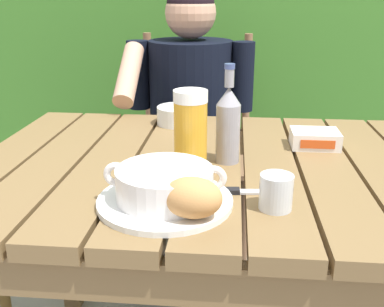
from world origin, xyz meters
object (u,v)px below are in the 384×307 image
(serving_plate, at_px, (165,201))
(table_knife, at_px, (238,191))
(soup_bowl, at_px, (165,183))
(bread_roll, at_px, (192,198))
(person_eating, at_px, (189,115))
(diner_bowl, at_px, (179,115))
(chair_near_diner, at_px, (194,149))
(water_glass_small, at_px, (276,192))
(butter_tub, at_px, (315,139))
(beer_bottle, at_px, (228,124))
(beer_glass, at_px, (191,130))

(serving_plate, distance_m, table_knife, 0.16)
(soup_bowl, distance_m, bread_roll, 0.09)
(person_eating, bearing_deg, diner_bowl, -89.49)
(chair_near_diner, xyz_separation_m, water_glass_small, (0.25, -1.10, 0.31))
(serving_plate, relative_size, bread_roll, 2.29)
(soup_bowl, relative_size, butter_tub, 1.92)
(bread_roll, xyz_separation_m, diner_bowl, (-0.10, 0.63, -0.02))
(bread_roll, distance_m, table_knife, 0.16)
(soup_bowl, xyz_separation_m, water_glass_small, (0.21, -0.00, -0.01))
(person_eating, height_order, diner_bowl, person_eating)
(chair_near_diner, distance_m, bread_roll, 1.22)
(person_eating, bearing_deg, beer_bottle, -76.29)
(serving_plate, distance_m, water_glass_small, 0.21)
(table_knife, xyz_separation_m, diner_bowl, (-0.18, 0.50, 0.02))
(water_glass_small, bearing_deg, bread_roll, -155.50)
(bread_roll, height_order, beer_glass, beer_glass)
(serving_plate, relative_size, diner_bowl, 1.95)
(butter_tub, bearing_deg, chair_near_diner, 118.16)
(bread_roll, bearing_deg, diner_bowl, 99.08)
(bread_roll, height_order, water_glass_small, bread_roll)
(butter_tub, bearing_deg, soup_bowl, -132.47)
(water_glass_small, relative_size, table_knife, 0.41)
(water_glass_small, bearing_deg, diner_bowl, 114.21)
(diner_bowl, bearing_deg, beer_glass, -78.87)
(chair_near_diner, distance_m, table_knife, 1.09)
(chair_near_diner, relative_size, person_eating, 0.82)
(soup_bowl, height_order, table_knife, soup_bowl)
(beer_glass, bearing_deg, serving_plate, -98.98)
(bread_roll, xyz_separation_m, butter_tub, (0.29, 0.45, -0.03))
(beer_glass, xyz_separation_m, water_glass_small, (0.18, -0.20, -0.06))
(soup_bowl, height_order, bread_roll, bread_roll)
(bread_roll, height_order, diner_bowl, bread_roll)
(person_eating, distance_m, water_glass_small, 0.94)
(beer_bottle, height_order, water_glass_small, beer_bottle)
(beer_bottle, distance_m, table_knife, 0.20)
(chair_near_diner, relative_size, water_glass_small, 14.18)
(bread_roll, xyz_separation_m, beer_bottle, (0.06, 0.31, 0.05))
(butter_tub, bearing_deg, beer_glass, -150.09)
(bread_roll, bearing_deg, person_eating, 96.14)
(soup_bowl, relative_size, diner_bowl, 1.76)
(serving_plate, bearing_deg, diner_bowl, 94.18)
(serving_plate, xyz_separation_m, water_glass_small, (0.21, -0.00, 0.03))
(bread_roll, height_order, table_knife, bread_roll)
(person_eating, bearing_deg, water_glass_small, -74.07)
(table_knife, bearing_deg, serving_plate, -156.39)
(serving_plate, xyz_separation_m, table_knife, (0.14, 0.06, -0.00))
(chair_near_diner, bearing_deg, bread_roll, -85.05)
(chair_near_diner, bearing_deg, soup_bowl, -87.85)
(beer_bottle, bearing_deg, person_eating, 103.71)
(person_eating, height_order, soup_bowl, person_eating)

